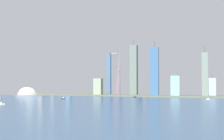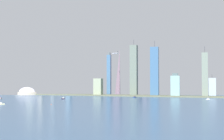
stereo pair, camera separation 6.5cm
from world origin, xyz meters
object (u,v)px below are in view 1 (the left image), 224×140
skyscraper_0 (212,87)px  skyscraper_9 (205,75)px  skyscraper_2 (175,86)px  boat_0 (0,104)px  observation_tower (53,52)px  skyscraper_8 (144,86)px  skyscraper_12 (98,87)px  skyscraper_6 (117,71)px  skyscraper_10 (69,79)px  airplane (115,53)px  skyscraper_1 (155,72)px  skyscraper_11 (109,75)px  boat_2 (208,99)px  skyscraper_3 (41,78)px  skyscraper_5 (134,70)px  channel_buoy_0 (51,104)px  boat_3 (63,98)px  stadium_dome (30,92)px  boat_1 (0,99)px  skyscraper_4 (31,79)px  boat_4 (135,97)px  skyscraper_7 (205,88)px

skyscraper_0 → skyscraper_9: size_ratio=0.45×
skyscraper_2 → boat_0: bearing=-129.0°
observation_tower → skyscraper_8: bearing=17.3°
observation_tower → skyscraper_12: bearing=-2.9°
skyscraper_6 → boat_0: skyscraper_6 is taller
skyscraper_10 → airplane: (183.77, -62.91, 79.30)m
skyscraper_2 → skyscraper_1: bearing=164.6°
skyscraper_11 → skyscraper_10: bearing=179.6°
skyscraper_11 → airplane: 97.45m
boat_2 → airplane: size_ratio=0.35×
boat_0 → skyscraper_10: bearing=-127.9°
skyscraper_2 → boat_2: bearing=-49.5°
skyscraper_1 → skyscraper_12: skyscraper_1 is taller
skyscraper_6 → boat_2: (289.54, -168.90, -77.50)m
observation_tower → skyscraper_3: size_ratio=2.51×
skyscraper_5 → skyscraper_6: 75.52m
skyscraper_9 → channel_buoy_0: 483.48m
skyscraper_8 → boat_3: (-155.02, -300.18, -27.05)m
stadium_dome → skyscraper_11: skyscraper_11 is taller
airplane → skyscraper_2: bearing=-142.4°
skyscraper_0 → skyscraper_5: skyscraper_5 is taller
skyscraper_3 → boat_1: 248.36m
skyscraper_0 → skyscraper_3: bearing=-172.5°
skyscraper_4 → boat_0: (196.44, -426.83, -52.52)m
skyscraper_5 → boat_2: 271.47m
skyscraper_9 → skyscraper_4: bearing=177.6°
skyscraper_5 → airplane: 88.64m
skyscraper_2 → boat_4: size_ratio=4.46×
skyscraper_7 → boat_1: skyscraper_7 is taller
observation_tower → boat_0: bearing=-76.9°
skyscraper_4 → skyscraper_10: size_ratio=1.06×
skyscraper_3 → skyscraper_8: skyscraper_3 is taller
observation_tower → stadium_dome: observation_tower is taller
skyscraper_1 → stadium_dome: bearing=-178.3°
skyscraper_0 → skyscraper_12: bearing=-168.6°
skyscraper_4 → airplane: 350.29m
boat_0 → airplane: 408.51m
skyscraper_0 → skyscraper_8: size_ratio=0.91×
skyscraper_5 → skyscraper_12: 126.09m
skyscraper_6 → skyscraper_8: 105.56m
skyscraper_3 → airplane: airplane is taller
skyscraper_1 → boat_4: skyscraper_1 is taller
skyscraper_5 → skyscraper_8: size_ratio=2.39×
skyscraper_11 → channel_buoy_0: skyscraper_11 is taller
stadium_dome → skyscraper_7: skyscraper_7 is taller
skyscraper_5 → boat_1: (-296.60, -268.03, -78.98)m
boat_1 → skyscraper_7: bearing=-70.2°
stadium_dome → skyscraper_12: size_ratio=1.89×
skyscraper_6 → channel_buoy_0: 431.28m
skyscraper_9 → airplane: skyscraper_9 is taller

